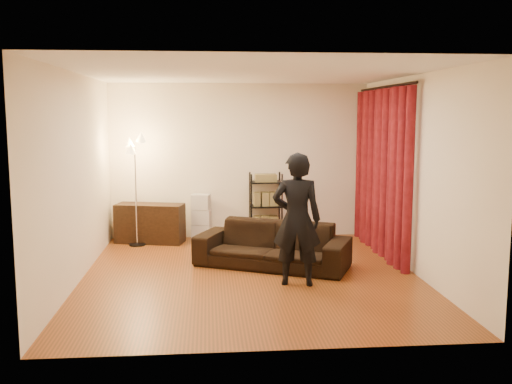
{
  "coord_description": "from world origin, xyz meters",
  "views": [
    {
      "loc": [
        -0.57,
        -7.49,
        2.17
      ],
      "look_at": [
        0.1,
        0.3,
        1.1
      ],
      "focal_mm": 40.0,
      "sensor_mm": 36.0,
      "label": 1
    }
  ],
  "objects": [
    {
      "name": "curtain_rod",
      "position": [
        2.15,
        1.12,
        2.58
      ],
      "size": [
        0.04,
        2.65,
        0.04
      ],
      "primitive_type": "cylinder",
      "rotation": [
        1.57,
        0.0,
        0.0
      ],
      "color": "black",
      "rests_on": "wall_right"
    },
    {
      "name": "wall_back",
      "position": [
        0.0,
        2.5,
        1.35
      ],
      "size": [
        5.0,
        0.0,
        5.0
      ],
      "primitive_type": "plane",
      "rotation": [
        1.57,
        0.0,
        0.0
      ],
      "color": "white",
      "rests_on": "ground"
    },
    {
      "name": "floor",
      "position": [
        0.0,
        0.0,
        0.0
      ],
      "size": [
        5.0,
        5.0,
        0.0
      ],
      "primitive_type": "plane",
      "color": "brown",
      "rests_on": "ground"
    },
    {
      "name": "curtain",
      "position": [
        2.13,
        1.12,
        1.28
      ],
      "size": [
        0.22,
        2.65,
        2.55
      ],
      "primitive_type": null,
      "color": "maroon",
      "rests_on": "ground"
    },
    {
      "name": "sofa",
      "position": [
        0.34,
        0.42,
        0.31
      ],
      "size": [
        2.31,
        1.68,
        0.63
      ],
      "primitive_type": "imported",
      "rotation": [
        0.0,
        0.0,
        -0.44
      ],
      "color": "black",
      "rests_on": "ground"
    },
    {
      "name": "ceiling",
      "position": [
        0.0,
        0.0,
        2.7
      ],
      "size": [
        5.0,
        5.0,
        0.0
      ],
      "primitive_type": "plane",
      "rotation": [
        3.14,
        0.0,
        0.0
      ],
      "color": "white",
      "rests_on": "ground"
    },
    {
      "name": "wire_shelf",
      "position": [
        0.44,
        2.28,
        0.58
      ],
      "size": [
        0.55,
        0.41,
        1.16
      ],
      "primitive_type": null,
      "rotation": [
        0.0,
        0.0,
        -0.08
      ],
      "color": "black",
      "rests_on": "ground"
    },
    {
      "name": "wall_right",
      "position": [
        2.25,
        0.0,
        1.35
      ],
      "size": [
        0.0,
        5.0,
        5.0
      ],
      "primitive_type": "plane",
      "rotation": [
        1.57,
        0.0,
        -1.57
      ],
      "color": "white",
      "rests_on": "ground"
    },
    {
      "name": "wall_left",
      "position": [
        -2.25,
        0.0,
        1.35
      ],
      "size": [
        0.0,
        5.0,
        5.0
      ],
      "primitive_type": "plane",
      "rotation": [
        1.57,
        0.0,
        1.57
      ],
      "color": "white",
      "rests_on": "ground"
    },
    {
      "name": "media_cabinet",
      "position": [
        -1.55,
        2.15,
        0.33
      ],
      "size": [
        1.2,
        0.68,
        0.66
      ],
      "primitive_type": "cube",
      "rotation": [
        0.0,
        0.0,
        -0.24
      ],
      "color": "black",
      "rests_on": "ground"
    },
    {
      "name": "person",
      "position": [
        0.55,
        -0.46,
        0.85
      ],
      "size": [
        0.68,
        0.52,
        1.7
      ],
      "primitive_type": "imported",
      "rotation": [
        0.0,
        0.0,
        2.96
      ],
      "color": "black",
      "rests_on": "ground"
    },
    {
      "name": "floor_lamp",
      "position": [
        -1.75,
        1.94,
        0.9
      ],
      "size": [
        0.4,
        0.4,
        1.81
      ],
      "primitive_type": null,
      "rotation": [
        0.0,
        0.0,
        -0.25
      ],
      "color": "silver",
      "rests_on": "ground"
    },
    {
      "name": "wall_front",
      "position": [
        0.0,
        -2.5,
        1.35
      ],
      "size": [
        5.0,
        0.0,
        5.0
      ],
      "primitive_type": "plane",
      "rotation": [
        -1.57,
        0.0,
        0.0
      ],
      "color": "white",
      "rests_on": "ground"
    },
    {
      "name": "storage_boxes",
      "position": [
        -0.68,
        2.31,
        0.4
      ],
      "size": [
        0.37,
        0.32,
        0.8
      ],
      "primitive_type": null,
      "rotation": [
        0.0,
        0.0,
        -0.21
      ],
      "color": "beige",
      "rests_on": "ground"
    }
  ]
}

